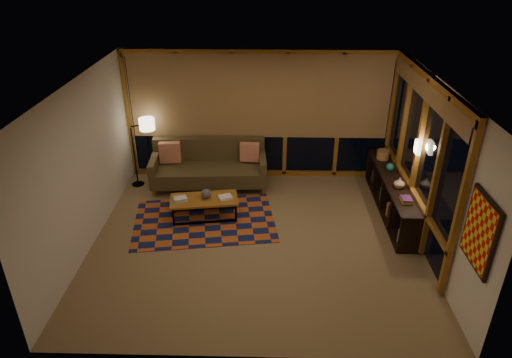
{
  "coord_description": "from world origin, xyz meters",
  "views": [
    {
      "loc": [
        0.16,
        -6.44,
        4.52
      ],
      "look_at": [
        -0.01,
        0.28,
        1.02
      ],
      "focal_mm": 32.0,
      "sensor_mm": 36.0,
      "label": 1
    }
  ],
  "objects_px": {
    "sofa": "(209,166)",
    "floor_lamp": "(134,154)",
    "bookshelf": "(391,195)",
    "coffee_table": "(205,208)"
  },
  "relations": [
    {
      "from": "sofa",
      "to": "coffee_table",
      "type": "distance_m",
      "value": 1.24
    },
    {
      "from": "sofa",
      "to": "coffee_table",
      "type": "relative_size",
      "value": 1.89
    },
    {
      "from": "coffee_table",
      "to": "bookshelf",
      "type": "bearing_deg",
      "value": -3.1
    },
    {
      "from": "sofa",
      "to": "coffee_table",
      "type": "bearing_deg",
      "value": -91.11
    },
    {
      "from": "coffee_table",
      "to": "bookshelf",
      "type": "height_order",
      "value": "bookshelf"
    },
    {
      "from": "bookshelf",
      "to": "floor_lamp",
      "type": "bearing_deg",
      "value": 169.58
    },
    {
      "from": "coffee_table",
      "to": "floor_lamp",
      "type": "bearing_deg",
      "value": 132.61
    },
    {
      "from": "floor_lamp",
      "to": "bookshelf",
      "type": "bearing_deg",
      "value": -38.12
    },
    {
      "from": "sofa",
      "to": "floor_lamp",
      "type": "height_order",
      "value": "floor_lamp"
    },
    {
      "from": "floor_lamp",
      "to": "bookshelf",
      "type": "height_order",
      "value": "floor_lamp"
    }
  ]
}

